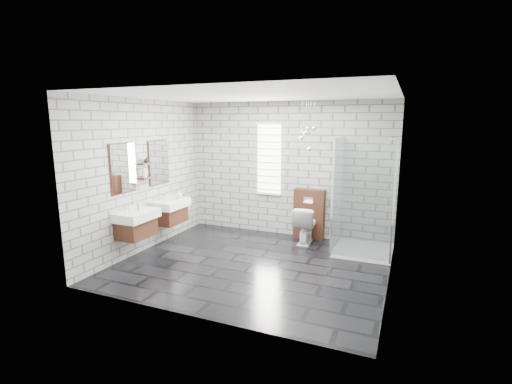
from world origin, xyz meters
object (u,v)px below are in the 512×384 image
Objects in this scene: vanity_left at (135,216)px; toilet at (306,224)px; vanity_right at (169,204)px; shower_enclosure at (358,226)px; cistern_panel at (309,214)px.

vanity_left is 2.22× the size of toilet.
shower_enclosure reaches higher than vanity_right.
vanity_right is 0.77× the size of shower_enclosure.
toilet is at bearing 39.78° from vanity_left.
vanity_right is at bearing 90.00° from vanity_left.
shower_enclosure reaches higher than toilet.
vanity_right is 2.74m from cistern_panel.
toilet is (0.00, -0.25, -0.15)m from cistern_panel.
shower_enclosure reaches higher than cistern_panel.
vanity_right is at bearing -166.95° from shower_enclosure.
toilet is at bearing -90.00° from cistern_panel.
shower_enclosure is (3.41, 1.73, -0.25)m from vanity_left.
shower_enclosure is 1.05m from toilet.
cistern_panel is (2.40, 2.25, -0.26)m from vanity_left.
cistern_panel reaches higher than toilet.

